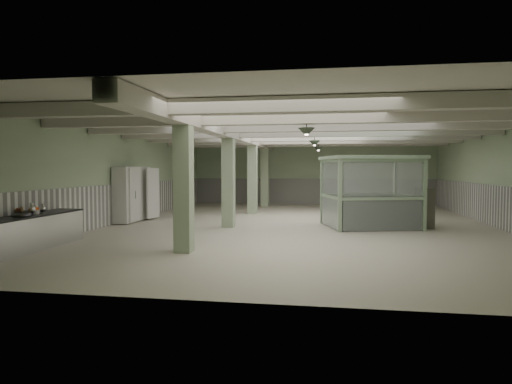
% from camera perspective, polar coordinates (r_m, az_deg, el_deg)
% --- Properties ---
extents(floor, '(20.00, 20.00, 0.00)m').
position_cam_1_polar(floor, '(17.10, 5.52, -4.12)').
color(floor, beige).
rests_on(floor, ground).
extents(ceiling, '(14.00, 20.00, 0.02)m').
position_cam_1_polar(ceiling, '(17.04, 5.58, 7.98)').
color(ceiling, silver).
rests_on(ceiling, wall_back).
extents(wall_back, '(14.00, 0.02, 3.60)m').
position_cam_1_polar(wall_back, '(26.96, 7.01, 2.30)').
color(wall_back, '#A8BC96').
rests_on(wall_back, floor).
extents(wall_front, '(14.00, 0.02, 3.60)m').
position_cam_1_polar(wall_front, '(7.04, -0.06, 0.42)').
color(wall_front, '#A8BC96').
rests_on(wall_front, floor).
extents(wall_left, '(0.02, 20.00, 3.60)m').
position_cam_1_polar(wall_left, '(18.80, -16.26, 1.91)').
color(wall_left, '#A8BC96').
rests_on(wall_left, floor).
extents(wall_right, '(0.02, 20.00, 3.60)m').
position_cam_1_polar(wall_right, '(17.91, 28.51, 1.62)').
color(wall_right, '#A8BC96').
rests_on(wall_right, floor).
extents(wainscot_left, '(0.05, 19.90, 1.50)m').
position_cam_1_polar(wainscot_left, '(18.84, -16.15, -1.28)').
color(wainscot_left, white).
rests_on(wainscot_left, floor).
extents(wainscot_right, '(0.05, 19.90, 1.50)m').
position_cam_1_polar(wainscot_right, '(17.95, 28.35, -1.73)').
color(wainscot_right, white).
rests_on(wainscot_right, floor).
extents(wainscot_back, '(13.90, 0.05, 1.50)m').
position_cam_1_polar(wainscot_back, '(26.97, 7.00, 0.07)').
color(wainscot_back, white).
rests_on(wainscot_back, floor).
extents(girder, '(0.45, 19.90, 0.40)m').
position_cam_1_polar(girder, '(17.37, -2.74, 7.17)').
color(girder, beige).
rests_on(girder, ceiling).
extents(beam_a, '(13.90, 0.35, 0.32)m').
position_cam_1_polar(beam_a, '(9.59, 2.46, 10.80)').
color(beam_a, beige).
rests_on(beam_a, ceiling).
extents(beam_b, '(13.90, 0.35, 0.32)m').
position_cam_1_polar(beam_b, '(12.06, 3.93, 9.20)').
color(beam_b, beige).
rests_on(beam_b, ceiling).
extents(beam_c, '(13.90, 0.35, 0.32)m').
position_cam_1_polar(beam_c, '(14.54, 4.90, 8.13)').
color(beam_c, beige).
rests_on(beam_c, ceiling).
extents(beam_d, '(13.90, 0.35, 0.32)m').
position_cam_1_polar(beam_d, '(17.02, 5.58, 7.38)').
color(beam_d, beige).
rests_on(beam_d, ceiling).
extents(beam_e, '(13.90, 0.35, 0.32)m').
position_cam_1_polar(beam_e, '(19.51, 6.08, 6.81)').
color(beam_e, beige).
rests_on(beam_e, ceiling).
extents(beam_f, '(13.90, 0.35, 0.32)m').
position_cam_1_polar(beam_f, '(22.00, 6.47, 6.38)').
color(beam_f, beige).
rests_on(beam_f, ceiling).
extents(beam_g, '(13.90, 0.35, 0.32)m').
position_cam_1_polar(beam_g, '(24.50, 6.78, 6.03)').
color(beam_g, beige).
rests_on(beam_g, ceiling).
extents(column_a, '(0.42, 0.42, 3.60)m').
position_cam_1_polar(column_a, '(11.54, -9.05, 1.39)').
color(column_a, '#98AB8A').
rests_on(column_a, floor).
extents(column_b, '(0.42, 0.42, 3.60)m').
position_cam_1_polar(column_b, '(16.35, -3.47, 1.88)').
color(column_b, '#98AB8A').
rests_on(column_b, floor).
extents(column_c, '(0.42, 0.42, 3.60)m').
position_cam_1_polar(column_c, '(21.25, -0.45, 2.15)').
color(column_c, '#98AB8A').
rests_on(column_c, floor).
extents(column_d, '(0.42, 0.42, 3.60)m').
position_cam_1_polar(column_d, '(25.20, 1.12, 2.28)').
color(column_d, '#98AB8A').
rests_on(column_d, floor).
extents(pendant_front, '(0.44, 0.44, 0.22)m').
position_cam_1_polar(pendant_front, '(11.99, 6.33, 7.45)').
color(pendant_front, '#2E3A2B').
rests_on(pendant_front, ceiling).
extents(pendant_mid, '(0.44, 0.44, 0.22)m').
position_cam_1_polar(pendant_mid, '(17.47, 7.33, 6.04)').
color(pendant_mid, '#2E3A2B').
rests_on(pendant_mid, ceiling).
extents(pendant_back, '(0.44, 0.44, 0.22)m').
position_cam_1_polar(pendant_back, '(22.46, 7.81, 5.35)').
color(pendant_back, '#2E3A2B').
rests_on(pendant_back, ceiling).
extents(prep_counter, '(0.80, 4.56, 0.91)m').
position_cam_1_polar(prep_counter, '(12.91, -27.37, -4.71)').
color(prep_counter, '#BBBCC0').
rests_on(prep_counter, floor).
extents(pitcher_near, '(0.19, 0.21, 0.24)m').
position_cam_1_polar(pitcher_near, '(13.80, -25.11, -1.85)').
color(pitcher_near, '#BBBCC0').
rests_on(pitcher_near, prep_counter).
extents(pitcher_far, '(0.25, 0.27, 0.30)m').
position_cam_1_polar(pitcher_far, '(13.40, -26.23, -1.88)').
color(pitcher_far, '#BBBCC0').
rests_on(pitcher_far, prep_counter).
extents(veg_colander, '(0.55, 0.55, 0.22)m').
position_cam_1_polar(veg_colander, '(12.88, -27.24, -2.27)').
color(veg_colander, '#3C3B40').
rests_on(veg_colander, prep_counter).
extents(orange_bowl, '(0.28, 0.28, 0.10)m').
position_cam_1_polar(orange_bowl, '(13.49, -25.96, -2.27)').
color(orange_bowl, '#B2B2B7').
rests_on(orange_bowl, prep_counter).
extents(walkin_cooler, '(0.84, 2.34, 2.14)m').
position_cam_1_polar(walkin_cooler, '(18.73, -15.10, -0.30)').
color(walkin_cooler, silver).
rests_on(walkin_cooler, floor).
extents(guard_booth, '(3.75, 3.41, 2.55)m').
position_cam_1_polar(guard_booth, '(16.84, 14.09, 1.59)').
color(guard_booth, gray).
rests_on(guard_booth, floor).
extents(filing_cabinet, '(0.58, 0.74, 1.43)m').
position_cam_1_polar(filing_cabinet, '(17.12, 20.36, -1.89)').
color(filing_cabinet, '#575849').
rests_on(filing_cabinet, floor).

